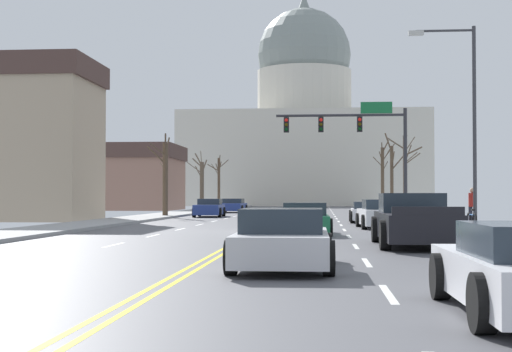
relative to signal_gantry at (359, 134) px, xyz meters
The scene contains 21 objects.
ground 17.39m from the signal_gantry, 106.84° to the right, with size 20.00×180.00×0.20m.
signal_gantry is the anchor object (origin of this frame).
street_lamp_right 17.78m from the signal_gantry, 80.12° to the right, with size 2.47×0.24×7.60m.
capitol_building 69.45m from the signal_gantry, 93.98° to the left, with size 35.74×22.62×32.52m.
sedan_near_00 6.63m from the signal_gantry, 86.85° to the right, with size 2.05×4.54×1.12m.
sedan_near_01 13.01m from the signal_gantry, 88.08° to the right, with size 2.18×4.70×1.28m.
sedan_near_02 18.74m from the signal_gantry, 99.15° to the right, with size 2.04×4.47×1.19m.
pickup_truck_near_03 24.37m from the signal_gantry, 89.09° to the right, with size 2.24×5.79×1.51m.
sedan_near_04 31.57m from the signal_gantry, 95.59° to the right, with size 2.01×4.43×1.19m.
sedan_oncoming_00 12.18m from the signal_gantry, 151.61° to the left, with size 2.07×4.75×1.24m.
sedan_oncoming_01 21.80m from the signal_gantry, 117.53° to the left, with size 2.17×4.60×1.20m.
flank_building_00 36.92m from the signal_gantry, 126.59° to the left, with size 10.63×9.93×6.60m.
flank_building_01 21.22m from the signal_gantry, behind, with size 11.07×6.54×9.38m.
bare_tree_00 25.38m from the signal_gantry, 82.15° to the left, with size 2.04×1.71×6.45m.
bare_tree_01 39.36m from the signal_gantry, 110.21° to the left, with size 2.22×1.68×5.80m.
bare_tree_02 11.77m from the signal_gantry, 69.98° to the left, with size 2.62×2.05×5.89m.
bare_tree_03 24.79m from the signal_gantry, 121.72° to the left, with size 1.63×1.74×5.40m.
bare_tree_04 16.57m from the signal_gantry, 77.81° to the left, with size 1.64×2.17×6.34m.
bare_tree_05 13.38m from the signal_gantry, 164.17° to the left, with size 1.59×2.97×5.35m.
pedestrian_00 14.69m from the signal_gantry, 73.12° to the right, with size 0.35×0.34×1.64m.
bicycle_parked 18.86m from the signal_gantry, 79.99° to the right, with size 0.12×1.77×0.85m.
Camera 1 is at (2.53, -30.06, 1.43)m, focal length 52.93 mm.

